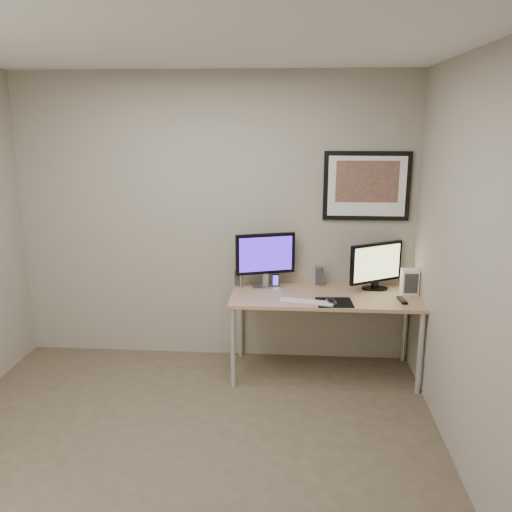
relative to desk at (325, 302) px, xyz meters
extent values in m
plane|color=#4D4130|center=(-1.00, -1.35, -0.66)|extent=(3.60, 3.60, 0.00)
plane|color=white|center=(-1.00, -1.35, 1.94)|extent=(3.60, 3.60, 0.00)
plane|color=gray|center=(-1.00, 0.35, 0.64)|extent=(3.60, 0.00, 3.60)
plane|color=gray|center=(0.80, -1.35, 0.64)|extent=(0.00, 3.40, 3.40)
cube|color=#8B5F43|center=(0.00, 0.00, 0.05)|extent=(1.60, 0.70, 0.03)
cylinder|color=silver|center=(-0.76, -0.31, -0.31)|extent=(0.04, 0.04, 0.70)
cylinder|color=silver|center=(-0.76, 0.31, -0.31)|extent=(0.04, 0.04, 0.70)
cylinder|color=silver|center=(0.76, -0.31, -0.31)|extent=(0.04, 0.04, 0.70)
cylinder|color=silver|center=(0.76, 0.31, -0.31)|extent=(0.04, 0.04, 0.70)
cube|color=black|center=(0.35, 0.33, 0.96)|extent=(0.75, 0.03, 0.60)
cube|color=white|center=(0.35, 0.32, 0.96)|extent=(0.67, 0.00, 0.52)
cube|color=orange|center=(0.35, 0.31, 1.00)|extent=(0.54, 0.00, 0.36)
cube|color=#A7A7AB|center=(-0.52, 0.18, 0.08)|extent=(0.29, 0.24, 0.02)
cube|color=#A7A7AB|center=(-0.52, 0.18, 0.14)|extent=(0.06, 0.05, 0.10)
cube|color=black|center=(-0.52, 0.18, 0.37)|extent=(0.52, 0.20, 0.36)
cube|color=#2B0F9C|center=(-0.52, 0.16, 0.37)|extent=(0.45, 0.15, 0.31)
cube|color=black|center=(0.44, 0.17, 0.07)|extent=(0.26, 0.22, 0.02)
cube|color=black|center=(0.44, 0.17, 0.11)|extent=(0.07, 0.06, 0.05)
cube|color=black|center=(0.44, 0.17, 0.31)|extent=(0.47, 0.30, 0.35)
cube|color=#C6C87F|center=(0.44, 0.16, 0.31)|extent=(0.42, 0.25, 0.30)
cylinder|color=#A7A7AB|center=(-0.76, 0.17, 0.15)|extent=(0.09, 0.09, 0.17)
cylinder|color=#A7A7AB|center=(-0.04, 0.26, 0.16)|extent=(0.08, 0.08, 0.18)
cube|color=black|center=(-0.43, 0.15, 0.13)|extent=(0.07, 0.07, 0.13)
cube|color=#BABABF|center=(-0.16, -0.23, 0.07)|extent=(0.47, 0.21, 0.02)
cube|color=black|center=(0.07, -0.21, 0.07)|extent=(0.31, 0.28, 0.00)
ellipsoid|color=black|center=(0.04, -0.23, 0.09)|extent=(0.08, 0.12, 0.04)
cube|color=black|center=(0.63, -0.14, 0.08)|extent=(0.06, 0.18, 0.02)
cube|color=silver|center=(0.72, 0.07, 0.17)|extent=(0.15, 0.11, 0.22)
camera|label=1|loc=(-0.26, -4.44, 1.52)|focal=38.00mm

